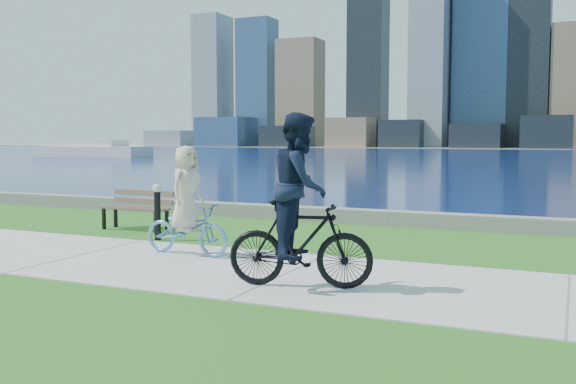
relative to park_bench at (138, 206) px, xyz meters
name	(u,v)px	position (x,y,z in m)	size (l,w,h in m)	color
ground	(285,275)	(5.12, -3.07, -0.55)	(320.00, 320.00, 0.00)	#225817
concrete_path	(285,275)	(5.12, -3.07, -0.54)	(80.00, 3.50, 0.02)	#A7A6A1
seawall	(391,218)	(5.12, 3.13, -0.37)	(90.00, 0.50, 0.35)	slate
bay_water	(539,156)	(5.12, 68.93, -0.54)	(320.00, 131.00, 0.01)	#0C1C4D
far_shore	(555,148)	(5.12, 126.93, -0.49)	(320.00, 30.00, 0.12)	gray
city_skyline	(570,24)	(7.05, 125.93, 23.63)	(179.63, 21.15, 76.00)	slate
ferry_near	(92,150)	(-39.81, 43.92, 0.22)	(13.64, 3.90, 1.85)	silver
park_bench	(138,206)	(0.00, 0.00, 0.00)	(1.76, 0.68, 0.89)	black
bollard_lamp	(157,208)	(1.31, -1.05, 0.12)	(0.19, 0.19, 1.17)	black
cyclist_woman	(187,214)	(2.84, -2.29, 0.20)	(0.72, 1.78, 1.95)	#528DC7
cyclist_man	(300,215)	(5.68, -3.77, 0.49)	(1.03, 2.12, 2.44)	black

